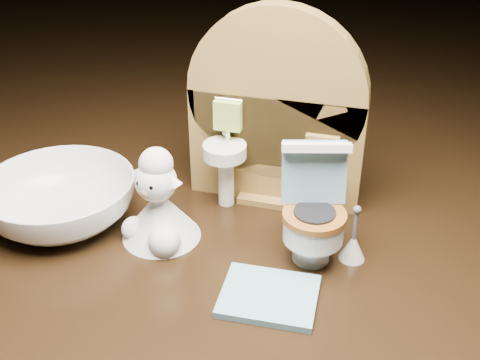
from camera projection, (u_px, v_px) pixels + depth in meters
The scene contains 6 objects.
backdrop_panel at pixel (275, 121), 0.44m from camera, with size 0.13×0.05×0.15m.
toy_toilet at pixel (312, 215), 0.40m from camera, with size 0.05×0.06×0.08m.
bath_mat at pixel (269, 296), 0.37m from camera, with size 0.06×0.05×0.00m, color #70A5BB.
toilet_brush at pixel (353, 245), 0.40m from camera, with size 0.02×0.02×0.04m.
plush_lamb at pixel (158, 208), 0.41m from camera, with size 0.06×0.06×0.07m.
ceramic_bowl at pixel (61, 201), 0.43m from camera, with size 0.11×0.11×0.03m, color white.
Camera 1 is at (0.08, -0.32, 0.25)m, focal length 45.00 mm.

